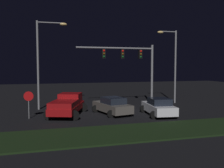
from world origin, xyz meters
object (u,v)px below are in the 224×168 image
(pickup_truck, at_px, (68,104))
(car_sedan_far, at_px, (112,106))
(car_sedan, at_px, (159,107))
(street_lamp_right, at_px, (172,58))
(stop_sign, at_px, (29,100))
(traffic_signal_gantry, at_px, (131,60))
(street_lamp_left, at_px, (44,54))

(pickup_truck, distance_m, car_sedan_far, 3.91)
(pickup_truck, bearing_deg, car_sedan_far, -78.49)
(car_sedan, distance_m, street_lamp_right, 9.01)
(car_sedan_far, xyz_separation_m, stop_sign, (-7.06, -0.22, 0.82))
(traffic_signal_gantry, distance_m, street_lamp_left, 8.84)
(street_lamp_right, distance_m, stop_sign, 16.57)
(car_sedan, relative_size, street_lamp_left, 0.53)
(traffic_signal_gantry, xyz_separation_m, street_lamp_right, (5.27, 0.85, 0.27))
(car_sedan, xyz_separation_m, street_lamp_left, (-9.41, 5.92, 4.67))
(pickup_truck, relative_size, stop_sign, 2.58)
(street_lamp_left, distance_m, stop_sign, 6.04)
(pickup_truck, distance_m, car_sedan, 7.90)
(pickup_truck, distance_m, street_lamp_left, 6.04)
(car_sedan, height_order, street_lamp_right, street_lamp_right)
(pickup_truck, xyz_separation_m, car_sedan_far, (3.86, -0.56, -0.26))
(street_lamp_right, bearing_deg, car_sedan, -126.57)
(pickup_truck, xyz_separation_m, stop_sign, (-3.19, -0.78, 0.56))
(car_sedan_far, relative_size, stop_sign, 2.11)
(pickup_truck, xyz_separation_m, street_lamp_left, (-1.85, 3.68, 4.41))
(car_sedan, xyz_separation_m, street_lamp_right, (4.67, 6.30, 4.43))
(car_sedan, distance_m, street_lamp_left, 12.06)
(car_sedan, xyz_separation_m, traffic_signal_gantry, (-0.60, 5.45, 4.16))
(car_sedan_far, distance_m, stop_sign, 7.11)
(street_lamp_left, xyz_separation_m, stop_sign, (-1.35, -4.46, -3.85))
(car_sedan_far, xyz_separation_m, street_lamp_right, (8.38, 4.63, 4.43))
(stop_sign, bearing_deg, pickup_truck, 13.75)
(pickup_truck, relative_size, car_sedan, 1.26)
(car_sedan, xyz_separation_m, stop_sign, (-10.76, 1.45, 0.82))
(car_sedan, relative_size, car_sedan_far, 0.97)
(pickup_truck, relative_size, car_sedan_far, 1.23)
(stop_sign, bearing_deg, car_sedan, -7.69)
(traffic_signal_gantry, bearing_deg, car_sedan, -83.73)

